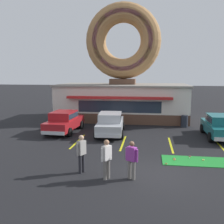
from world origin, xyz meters
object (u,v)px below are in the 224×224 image
Objects in this scene: car_red at (64,121)px; car_teal at (220,125)px; pedestrian_hooded_kid at (82,152)px; trash_bin at (184,121)px; car_silver at (110,123)px; pedestrian_blue_sweater_man at (132,158)px; pedestrian_leather_jacket_man at (107,157)px; golf_ball at (189,158)px.

car_teal is (11.18, -0.12, 0.00)m from car_red.
pedestrian_hooded_kid reaches higher than trash_bin.
pedestrian_blue_sweater_man is at bearing -75.16° from car_silver.
pedestrian_blue_sweater_man is (2.09, -7.88, 0.04)m from car_silver.
car_silver is at bearing 88.59° from pedestrian_hooded_kid.
pedestrian_leather_jacket_man is at bearing -82.60° from car_silver.
golf_ball is 5.80m from pedestrian_hooded_kid.
pedestrian_leather_jacket_man reaches higher than car_red.
golf_ball is at bearing -95.35° from trash_bin.
pedestrian_hooded_kid is 1.33m from pedestrian_leather_jacket_man.
pedestrian_blue_sweater_man is 0.96× the size of pedestrian_leather_jacket_man.
car_red reaches higher than trash_bin.
car_red is 9.79m from trash_bin.
pedestrian_leather_jacket_man is (4.60, -8.28, 0.08)m from car_red.
car_red is (-3.56, 0.27, 0.00)m from car_silver.
car_red is at bearing 124.72° from pedestrian_blue_sweater_man.
trash_bin is at bearing 120.36° from car_teal.
golf_ball is at bearing -31.16° from car_red.
pedestrian_leather_jacket_man reaches higher than pedestrian_blue_sweater_man.
car_silver reaches higher than trash_bin.
pedestrian_hooded_kid is (-0.18, -7.47, 0.10)m from car_silver.
car_silver is 1.01× the size of car_red.
car_red is (-8.46, 5.12, 0.82)m from golf_ball.
pedestrian_blue_sweater_man is 2.31m from pedestrian_hooded_kid.
pedestrian_blue_sweater_man is 11.91m from trash_bin.
golf_ball is 6.95m from car_silver.
pedestrian_leather_jacket_man is at bearing -112.04° from trash_bin.
pedestrian_leather_jacket_man is at bearing -140.76° from golf_ball.
car_teal reaches higher than trash_bin.
car_red is at bearing 175.66° from car_silver.
golf_ball is 5.75m from car_teal.
car_teal is 4.68× the size of trash_bin.
pedestrian_hooded_kid is 1.79× the size of trash_bin.
car_silver is (-4.91, 4.85, 0.82)m from golf_ball.
pedestrian_leather_jacket_man is (-6.59, -8.15, 0.08)m from car_teal.
golf_ball is 0.01× the size of car_red.
car_silver is at bearing 104.84° from pedestrian_blue_sweater_man.
car_red is 1.02× the size of car_teal.
pedestrian_hooded_kid reaches higher than pedestrian_leather_jacket_man.
car_silver and car_teal have the same top height.
pedestrian_hooded_kid is (-7.81, -7.62, 0.10)m from car_teal.
golf_ball is 0.01× the size of car_teal.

